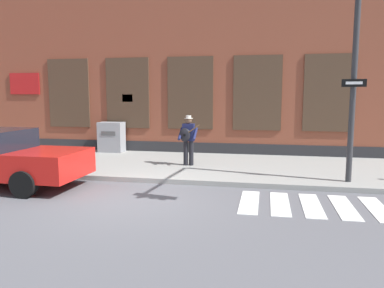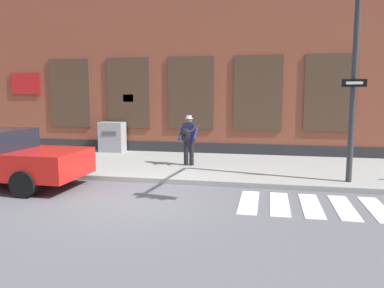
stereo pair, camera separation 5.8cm
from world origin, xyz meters
name	(u,v)px [view 2 (the right image)]	position (x,y,z in m)	size (l,w,h in m)	color
ground_plane	(135,199)	(0.00, 0.00, 0.00)	(160.00, 160.00, 0.00)	#56565B
sidewalk	(176,165)	(0.00, 4.00, 0.07)	(28.00, 4.84, 0.14)	gray
building_backdrop	(200,43)	(0.00, 8.41, 4.70)	(28.00, 4.06, 9.42)	brown
crosswalk	(360,208)	(5.03, 0.28, 0.01)	(5.20, 1.90, 0.01)	silver
busker	(188,137)	(0.48, 3.69, 1.07)	(0.70, 0.52, 1.64)	black
traffic_light	(362,41)	(5.02, 1.03, 3.64)	(0.77, 3.27, 5.01)	#2D2D30
utility_box	(112,137)	(-3.17, 5.97, 0.74)	(0.99, 0.61, 1.20)	gray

